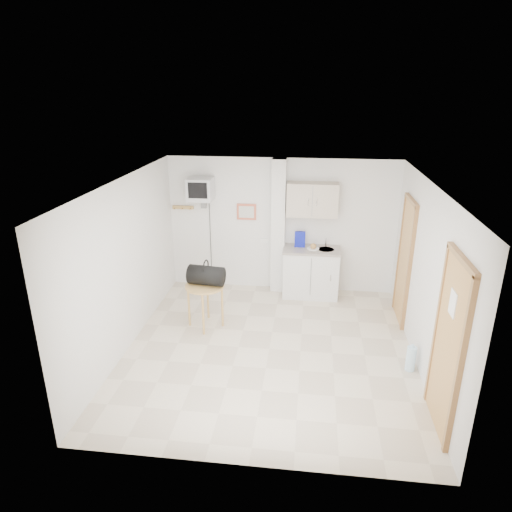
# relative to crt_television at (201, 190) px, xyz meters

# --- Properties ---
(ground) EXTENTS (4.50, 4.50, 0.00)m
(ground) POSITION_rel_crt_television_xyz_m (1.45, -2.02, -1.94)
(ground) COLOR beige
(ground) RESTS_ON ground
(room_envelope) EXTENTS (4.24, 4.54, 2.55)m
(room_envelope) POSITION_rel_crt_television_xyz_m (1.69, -1.93, -0.40)
(room_envelope) COLOR white
(room_envelope) RESTS_ON ground
(kitchenette) EXTENTS (1.03, 0.58, 2.10)m
(kitchenette) POSITION_rel_crt_television_xyz_m (2.02, -0.02, -1.13)
(kitchenette) COLOR silver
(kitchenette) RESTS_ON ground
(crt_television) EXTENTS (0.44, 0.45, 2.15)m
(crt_television) POSITION_rel_crt_television_xyz_m (0.00, 0.00, 0.00)
(crt_television) COLOR slate
(crt_television) RESTS_ON ground
(round_table) EXTENTS (0.62, 0.62, 0.72)m
(round_table) POSITION_rel_crt_television_xyz_m (0.36, -1.44, -1.31)
(round_table) COLOR tan
(round_table) RESTS_ON ground
(duffel_bag) EXTENTS (0.60, 0.38, 0.42)m
(duffel_bag) POSITION_rel_crt_television_xyz_m (0.38, -1.40, -1.05)
(duffel_bag) COLOR black
(duffel_bag) RESTS_ON round_table
(water_bottle) EXTENTS (0.13, 0.13, 0.40)m
(water_bottle) POSITION_rel_crt_television_xyz_m (3.43, -2.31, -1.76)
(water_bottle) COLOR #B8E1F6
(water_bottle) RESTS_ON ground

